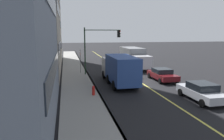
{
  "coord_description": "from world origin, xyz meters",
  "views": [
    {
      "loc": [
        -22.25,
        7.75,
        5.18
      ],
      "look_at": [
        0.21,
        2.89,
        1.26
      ],
      "focal_mm": 34.6,
      "sensor_mm": 36.0,
      "label": 1
    }
  ],
  "objects_px": {
    "truck_blue": "(119,69)",
    "traffic_light_mast": "(99,43)",
    "street_sign_post": "(80,60)",
    "car_maroon": "(162,74)",
    "truck_gray": "(134,57)",
    "car_silver": "(202,91)",
    "fire_hydrant": "(93,91)"
  },
  "relations": [
    {
      "from": "truck_blue",
      "to": "traffic_light_mast",
      "type": "distance_m",
      "value": 6.01
    },
    {
      "from": "truck_gray",
      "to": "car_silver",
      "type": "bearing_deg",
      "value": -179.29
    },
    {
      "from": "car_maroon",
      "to": "car_silver",
      "type": "xyz_separation_m",
      "value": [
        -7.37,
        0.18,
        0.03
      ]
    },
    {
      "from": "fire_hydrant",
      "to": "traffic_light_mast",
      "type": "bearing_deg",
      "value": -11.63
    },
    {
      "from": "truck_gray",
      "to": "truck_blue",
      "type": "xyz_separation_m",
      "value": [
        -9.68,
        4.67,
        -0.0
      ]
    },
    {
      "from": "truck_gray",
      "to": "traffic_light_mast",
      "type": "distance_m",
      "value": 7.77
    },
    {
      "from": "fire_hydrant",
      "to": "truck_blue",
      "type": "bearing_deg",
      "value": -38.59
    },
    {
      "from": "truck_blue",
      "to": "car_maroon",
      "type": "bearing_deg",
      "value": -83.62
    },
    {
      "from": "truck_gray",
      "to": "truck_blue",
      "type": "distance_m",
      "value": 10.74
    },
    {
      "from": "car_silver",
      "to": "fire_hydrant",
      "type": "distance_m",
      "value": 8.56
    },
    {
      "from": "car_maroon",
      "to": "truck_gray",
      "type": "distance_m",
      "value": 9.16
    },
    {
      "from": "truck_gray",
      "to": "traffic_light_mast",
      "type": "xyz_separation_m",
      "value": [
        -4.34,
        5.97,
        2.45
      ]
    },
    {
      "from": "truck_gray",
      "to": "fire_hydrant",
      "type": "relative_size",
      "value": 8.58
    },
    {
      "from": "car_silver",
      "to": "street_sign_post",
      "type": "relative_size",
      "value": 1.44
    },
    {
      "from": "street_sign_post",
      "to": "car_maroon",
      "type": "bearing_deg",
      "value": -125.2
    },
    {
      "from": "traffic_light_mast",
      "to": "street_sign_post",
      "type": "height_order",
      "value": "traffic_light_mast"
    },
    {
      "from": "car_silver",
      "to": "truck_blue",
      "type": "distance_m",
      "value": 8.42
    },
    {
      "from": "traffic_light_mast",
      "to": "fire_hydrant",
      "type": "bearing_deg",
      "value": 168.37
    },
    {
      "from": "car_silver",
      "to": "fire_hydrant",
      "type": "xyz_separation_m",
      "value": [
        2.77,
        8.1,
        -0.25
      ]
    },
    {
      "from": "street_sign_post",
      "to": "truck_gray",
      "type": "bearing_deg",
      "value": -69.55
    },
    {
      "from": "car_maroon",
      "to": "car_silver",
      "type": "relative_size",
      "value": 1.0
    },
    {
      "from": "truck_gray",
      "to": "traffic_light_mast",
      "type": "bearing_deg",
      "value": 126.04
    },
    {
      "from": "truck_gray",
      "to": "street_sign_post",
      "type": "height_order",
      "value": "street_sign_post"
    },
    {
      "from": "truck_blue",
      "to": "fire_hydrant",
      "type": "height_order",
      "value": "truck_blue"
    },
    {
      "from": "car_maroon",
      "to": "car_silver",
      "type": "distance_m",
      "value": 7.37
    },
    {
      "from": "street_sign_post",
      "to": "fire_hydrant",
      "type": "bearing_deg",
      "value": -178.36
    },
    {
      "from": "truck_blue",
      "to": "truck_gray",
      "type": "bearing_deg",
      "value": -25.77
    },
    {
      "from": "car_silver",
      "to": "truck_gray",
      "type": "height_order",
      "value": "truck_gray"
    },
    {
      "from": "car_maroon",
      "to": "truck_blue",
      "type": "distance_m",
      "value": 5.17
    },
    {
      "from": "car_maroon",
      "to": "truck_gray",
      "type": "height_order",
      "value": "truck_gray"
    },
    {
      "from": "truck_gray",
      "to": "street_sign_post",
      "type": "relative_size",
      "value": 2.59
    },
    {
      "from": "truck_blue",
      "to": "traffic_light_mast",
      "type": "height_order",
      "value": "traffic_light_mast"
    }
  ]
}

